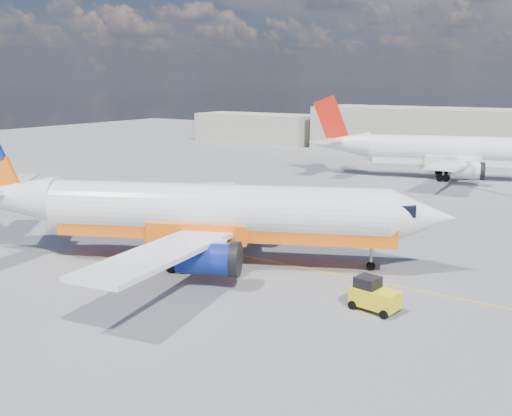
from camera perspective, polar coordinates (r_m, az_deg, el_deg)
The scene contains 8 objects.
ground at distance 39.87m, azimuth -2.69°, elevation -6.08°, with size 240.00×240.00×0.00m, color slate.
taxi_line at distance 42.21m, azimuth -0.29°, elevation -5.00°, with size 70.00×0.15×0.01m, color yellow.
terminal_main at distance 107.26m, azimuth 24.15°, elevation 6.79°, with size 70.00×14.00×8.00m, color #ADA795.
terminal_annex at distance 123.01m, azimuth 0.08°, elevation 8.01°, with size 26.00×10.00×6.00m, color #ADA795.
main_jet at distance 40.49m, azimuth -5.53°, elevation -0.47°, with size 35.43×26.65×10.95m.
second_jet at distance 80.11m, azimuth 19.00°, elevation 5.35°, with size 36.06×27.41×10.94m.
gse_tug at distance 33.32m, azimuth 11.69°, elevation -8.53°, with size 2.84×2.02×1.89m.
traffic_cone at distance 43.06m, azimuth -3.66°, elevation -4.34°, with size 0.35×0.35×0.49m.
Camera 1 is at (22.32, -30.49, 12.72)m, focal length 40.00 mm.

